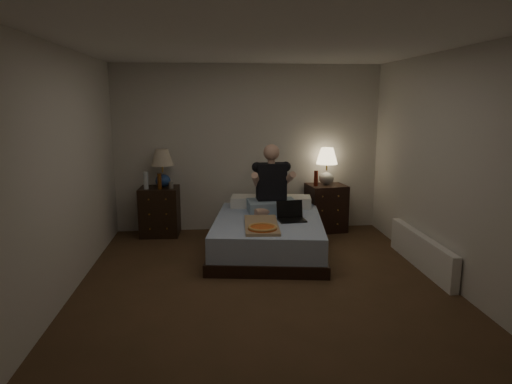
{
  "coord_description": "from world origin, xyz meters",
  "views": [
    {
      "loc": [
        -0.5,
        -4.63,
        1.97
      ],
      "look_at": [
        0.0,
        0.9,
        0.85
      ],
      "focal_mm": 32.0,
      "sensor_mm": 36.0,
      "label": 1
    }
  ],
  "objects": [
    {
      "name": "lamp_right",
      "position": [
        1.17,
        2.05,
        0.99
      ],
      "size": [
        0.41,
        0.41,
        0.56
      ],
      "primitive_type": null,
      "rotation": [
        0.0,
        0.0,
        -0.33
      ],
      "color": "#96978F",
      "rests_on": "nightstand_right"
    },
    {
      "name": "laptop",
      "position": [
        0.46,
        0.94,
        0.58
      ],
      "size": [
        0.37,
        0.31,
        0.24
      ],
      "primitive_type": null,
      "rotation": [
        0.0,
        0.0,
        0.1
      ],
      "color": "black",
      "rests_on": "bed"
    },
    {
      "name": "bed",
      "position": [
        0.18,
        1.08,
        0.23
      ],
      "size": [
        1.61,
        2.0,
        0.46
      ],
      "primitive_type": "cube",
      "rotation": [
        0.0,
        0.0,
        -0.14
      ],
      "color": "#5C81B9",
      "rests_on": "floor"
    },
    {
      "name": "floor",
      "position": [
        0.0,
        0.0,
        0.0
      ],
      "size": [
        4.0,
        4.5,
        0.0
      ],
      "primitive_type": "cube",
      "color": "brown",
      "rests_on": "ground"
    },
    {
      "name": "beer_bottle_left",
      "position": [
        -1.3,
        1.88,
        0.83
      ],
      "size": [
        0.06,
        0.06,
        0.23
      ],
      "primitive_type": "cylinder",
      "color": "#592E0C",
      "rests_on": "nightstand_left"
    },
    {
      "name": "wall_right",
      "position": [
        2.0,
        0.0,
        1.25
      ],
      "size": [
        0.0,
        4.5,
        2.5
      ],
      "primitive_type": "cube",
      "rotation": [
        1.57,
        0.0,
        -1.57
      ],
      "color": "silver",
      "rests_on": "ground"
    },
    {
      "name": "person",
      "position": [
        0.27,
        1.44,
        0.92
      ],
      "size": [
        0.68,
        0.55,
        0.93
      ],
      "primitive_type": null,
      "rotation": [
        0.0,
        0.0,
        0.04
      ],
      "color": "black",
      "rests_on": "bed"
    },
    {
      "name": "wall_left",
      "position": [
        -2.0,
        0.0,
        1.25
      ],
      "size": [
        0.0,
        4.5,
        2.5
      ],
      "primitive_type": "cube",
      "rotation": [
        1.57,
        0.0,
        1.57
      ],
      "color": "silver",
      "rests_on": "ground"
    },
    {
      "name": "beer_bottle_right",
      "position": [
        1.0,
        1.97,
        0.83
      ],
      "size": [
        0.06,
        0.06,
        0.23
      ],
      "primitive_type": "cylinder",
      "color": "#5D1A0D",
      "rests_on": "nightstand_right"
    },
    {
      "name": "ceiling",
      "position": [
        0.0,
        0.0,
        2.5
      ],
      "size": [
        4.0,
        4.5,
        0.0
      ],
      "primitive_type": "cube",
      "rotation": [
        3.14,
        0.0,
        0.0
      ],
      "color": "white",
      "rests_on": "ground"
    },
    {
      "name": "water_bottle",
      "position": [
        -1.49,
        1.91,
        0.84
      ],
      "size": [
        0.07,
        0.07,
        0.25
      ],
      "primitive_type": "cylinder",
      "color": "silver",
      "rests_on": "nightstand_left"
    },
    {
      "name": "radiator",
      "position": [
        1.93,
        0.35,
        0.2
      ],
      "size": [
        0.1,
        1.6,
        0.4
      ],
      "primitive_type": "cube",
      "color": "white",
      "rests_on": "floor"
    },
    {
      "name": "soda_can",
      "position": [
        -1.14,
        1.91,
        0.77
      ],
      "size": [
        0.07,
        0.07,
        0.1
      ],
      "primitive_type": "cylinder",
      "color": "#A1A19C",
      "rests_on": "nightstand_left"
    },
    {
      "name": "wall_front",
      "position": [
        0.0,
        -2.25,
        1.25
      ],
      "size": [
        4.0,
        0.0,
        2.5
      ],
      "primitive_type": "cube",
      "rotation": [
        -1.57,
        0.0,
        0.0
      ],
      "color": "silver",
      "rests_on": "ground"
    },
    {
      "name": "pizza_box",
      "position": [
        0.04,
        0.48,
        0.5
      ],
      "size": [
        0.43,
        0.78,
        0.08
      ],
      "primitive_type": null,
      "rotation": [
        0.0,
        0.0,
        -0.05
      ],
      "color": "tan",
      "rests_on": "bed"
    },
    {
      "name": "lamp_left",
      "position": [
        -1.27,
        2.05,
        1.0
      ],
      "size": [
        0.35,
        0.35,
        0.56
      ],
      "primitive_type": null,
      "rotation": [
        0.0,
        0.0,
        0.08
      ],
      "color": "navy",
      "rests_on": "nightstand_left"
    },
    {
      "name": "nightstand_right",
      "position": [
        1.18,
        2.05,
        0.36
      ],
      "size": [
        0.61,
        0.56,
        0.71
      ],
      "primitive_type": "cube",
      "rotation": [
        0.0,
        0.0,
        0.14
      ],
      "color": "black",
      "rests_on": "floor"
    },
    {
      "name": "wall_back",
      "position": [
        0.0,
        2.25,
        1.25
      ],
      "size": [
        4.0,
        0.0,
        2.5
      ],
      "primitive_type": "cube",
      "rotation": [
        1.57,
        0.0,
        0.0
      ],
      "color": "silver",
      "rests_on": "ground"
    },
    {
      "name": "nightstand_left",
      "position": [
        -1.33,
        2.03,
        0.36
      ],
      "size": [
        0.57,
        0.52,
        0.72
      ],
      "primitive_type": "cube",
      "rotation": [
        0.0,
        0.0,
        -0.04
      ],
      "color": "black",
      "rests_on": "floor"
    }
  ]
}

